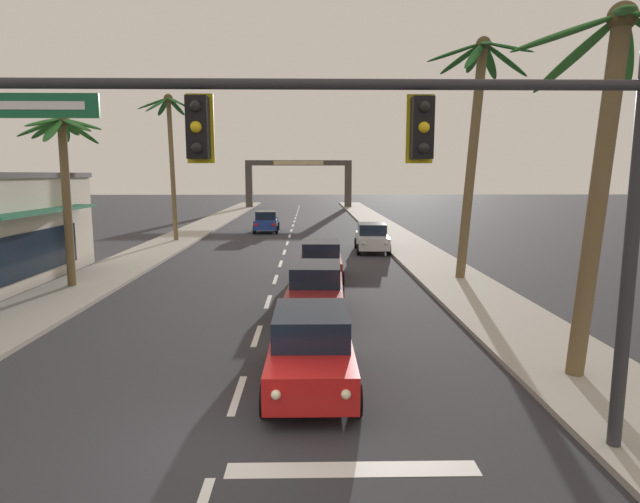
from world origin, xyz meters
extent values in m
plane|color=#2D2D33|center=(0.00, 0.00, 0.00)|extent=(220.00, 220.00, 0.00)
cube|color=#9E998E|center=(7.80, 20.00, 0.07)|extent=(3.20, 110.00, 0.14)
cube|color=#9E998E|center=(-7.80, 20.00, 0.07)|extent=(3.20, 110.00, 0.14)
cube|color=silver|center=(0.00, 2.25, 0.00)|extent=(0.16, 2.00, 0.01)
cube|color=silver|center=(0.00, 6.31, 0.00)|extent=(0.16, 2.00, 0.01)
cube|color=silver|center=(0.00, 10.36, 0.00)|extent=(0.16, 2.00, 0.01)
cube|color=silver|center=(0.00, 14.41, 0.00)|extent=(0.16, 2.00, 0.01)
cube|color=silver|center=(0.00, 18.46, 0.00)|extent=(0.16, 2.00, 0.01)
cube|color=silver|center=(0.00, 22.51, 0.00)|extent=(0.16, 2.00, 0.01)
cube|color=silver|center=(0.00, 26.56, 0.00)|extent=(0.16, 2.00, 0.01)
cube|color=silver|center=(0.00, 30.61, 0.00)|extent=(0.16, 2.00, 0.01)
cube|color=silver|center=(0.00, 34.66, 0.00)|extent=(0.16, 2.00, 0.01)
cube|color=silver|center=(0.00, 38.71, 0.00)|extent=(0.16, 2.00, 0.01)
cube|color=silver|center=(0.00, 42.76, 0.00)|extent=(0.16, 2.00, 0.01)
cube|color=silver|center=(0.00, 46.81, 0.00)|extent=(0.16, 2.00, 0.01)
cube|color=silver|center=(0.00, 50.87, 0.00)|extent=(0.16, 2.00, 0.01)
cube|color=silver|center=(0.00, 54.92, 0.00)|extent=(0.16, 2.00, 0.01)
cube|color=silver|center=(0.00, 58.97, 0.00)|extent=(0.16, 2.00, 0.01)
cube|color=silver|center=(0.00, 63.02, 0.00)|extent=(0.16, 2.00, 0.01)
cube|color=silver|center=(0.00, 67.07, 0.00)|extent=(0.16, 2.00, 0.01)
cube|color=silver|center=(2.20, -0.60, 0.00)|extent=(4.00, 0.44, 0.01)
cylinder|color=#2D2D33|center=(6.61, -0.17, 3.36)|extent=(0.22, 0.22, 6.71)
cylinder|color=#2D2D33|center=(1.55, -0.17, 5.94)|extent=(10.12, 0.16, 0.16)
cube|color=black|center=(3.24, -0.19, 5.30)|extent=(0.32, 0.26, 0.92)
sphere|color=black|center=(3.24, -0.33, 5.60)|extent=(0.17, 0.17, 0.17)
sphere|color=yellow|center=(3.24, -0.33, 5.30)|extent=(0.17, 0.17, 0.17)
sphere|color=black|center=(3.24, -0.33, 5.00)|extent=(0.17, 0.17, 0.17)
cube|color=yellow|center=(3.24, -0.02, 5.30)|extent=(0.42, 0.03, 1.04)
cube|color=black|center=(-0.14, -0.19, 5.30)|extent=(0.32, 0.26, 0.92)
sphere|color=black|center=(-0.14, -0.33, 5.60)|extent=(0.17, 0.17, 0.17)
sphere|color=yellow|center=(-0.14, -0.33, 5.30)|extent=(0.17, 0.17, 0.17)
sphere|color=black|center=(-0.14, -0.33, 5.00)|extent=(0.17, 0.17, 0.17)
cube|color=yellow|center=(-0.14, -0.02, 5.30)|extent=(0.42, 0.03, 1.04)
cube|color=#146038|center=(-2.61, -0.17, 5.62)|extent=(2.04, 0.05, 0.36)
cube|color=white|center=(-2.61, -0.19, 5.62)|extent=(1.63, 0.01, 0.12)
cube|color=red|center=(1.56, 2.69, 0.68)|extent=(1.78, 4.31, 0.72)
cube|color=black|center=(1.56, 2.84, 1.36)|extent=(1.61, 2.21, 0.64)
cylinder|color=black|center=(2.41, 1.26, 0.32)|extent=(0.22, 0.64, 0.64)
cylinder|color=black|center=(0.69, 1.27, 0.32)|extent=(0.22, 0.64, 0.64)
cylinder|color=black|center=(2.42, 4.10, 0.32)|extent=(0.22, 0.64, 0.64)
cylinder|color=black|center=(0.70, 4.11, 0.32)|extent=(0.22, 0.64, 0.64)
sphere|color=#F9EFC6|center=(2.17, 0.51, 0.76)|extent=(0.18, 0.18, 0.18)
sphere|color=#F9EFC6|center=(0.93, 0.52, 0.76)|extent=(0.18, 0.18, 0.18)
cube|color=red|center=(2.23, 4.84, 0.78)|extent=(0.24, 0.06, 0.20)
cube|color=red|center=(0.91, 4.85, 0.78)|extent=(0.24, 0.06, 0.20)
cube|color=maroon|center=(1.72, 8.57, 0.68)|extent=(1.95, 4.37, 0.72)
cube|color=black|center=(1.73, 8.72, 1.36)|extent=(1.70, 2.27, 0.64)
cylinder|color=black|center=(2.52, 7.11, 0.32)|extent=(0.25, 0.65, 0.64)
cylinder|color=black|center=(0.79, 7.19, 0.32)|extent=(0.25, 0.65, 0.64)
cylinder|color=black|center=(2.65, 9.95, 0.32)|extent=(0.25, 0.65, 0.64)
cylinder|color=black|center=(0.92, 10.02, 0.32)|extent=(0.25, 0.65, 0.64)
sphere|color=#F9EFC6|center=(2.24, 6.37, 0.76)|extent=(0.18, 0.18, 0.18)
sphere|color=#F9EFC6|center=(1.00, 6.43, 0.76)|extent=(0.18, 0.18, 0.18)
cube|color=red|center=(2.48, 10.70, 0.78)|extent=(0.24, 0.07, 0.20)
cube|color=red|center=(1.16, 10.76, 0.78)|extent=(0.24, 0.07, 0.20)
cube|color=maroon|center=(2.02, 14.45, 0.68)|extent=(1.87, 4.34, 0.72)
cube|color=black|center=(2.02, 14.60, 1.36)|extent=(1.66, 2.24, 0.64)
cylinder|color=black|center=(2.85, 13.01, 0.32)|extent=(0.24, 0.65, 0.64)
cylinder|color=black|center=(1.12, 13.05, 0.32)|extent=(0.24, 0.65, 0.64)
cylinder|color=black|center=(2.92, 15.85, 0.32)|extent=(0.24, 0.65, 0.64)
cylinder|color=black|center=(1.20, 15.89, 0.32)|extent=(0.24, 0.65, 0.64)
sphere|color=#F9EFC6|center=(2.58, 12.27, 0.76)|extent=(0.18, 0.18, 0.18)
sphere|color=#F9EFC6|center=(1.35, 12.30, 0.76)|extent=(0.18, 0.18, 0.18)
cube|color=red|center=(2.74, 16.59, 0.78)|extent=(0.24, 0.07, 0.20)
cube|color=red|center=(1.42, 16.63, 0.78)|extent=(0.24, 0.07, 0.20)
cube|color=navy|center=(-1.96, 33.65, 0.68)|extent=(1.84, 4.33, 0.72)
cube|color=black|center=(-1.96, 33.50, 1.36)|extent=(1.64, 2.23, 0.64)
cylinder|color=black|center=(-2.85, 35.06, 0.32)|extent=(0.23, 0.64, 0.64)
cylinder|color=black|center=(-1.12, 35.09, 0.32)|extent=(0.23, 0.64, 0.64)
cylinder|color=black|center=(-2.80, 32.22, 0.32)|extent=(0.23, 0.64, 0.64)
cylinder|color=black|center=(-1.07, 32.25, 0.32)|extent=(0.23, 0.64, 0.64)
sphere|color=#B2B2AD|center=(-2.62, 35.81, 0.76)|extent=(0.18, 0.18, 0.18)
sphere|color=#B2B2AD|center=(-1.38, 35.83, 0.76)|extent=(0.18, 0.18, 0.18)
cube|color=red|center=(-2.58, 31.48, 0.78)|extent=(0.24, 0.06, 0.20)
cube|color=red|center=(-1.26, 31.50, 0.78)|extent=(0.24, 0.06, 0.20)
cube|color=silver|center=(5.25, 22.70, 0.68)|extent=(1.93, 4.37, 0.72)
cube|color=black|center=(5.26, 22.85, 1.36)|extent=(1.69, 2.26, 0.64)
cylinder|color=black|center=(6.06, 21.25, 0.32)|extent=(0.25, 0.65, 0.64)
cylinder|color=black|center=(4.33, 21.32, 0.32)|extent=(0.25, 0.65, 0.64)
cylinder|color=black|center=(6.17, 24.09, 0.32)|extent=(0.25, 0.65, 0.64)
cylinder|color=black|center=(4.45, 24.16, 0.32)|extent=(0.25, 0.65, 0.64)
sphere|color=#B2B2AD|center=(5.79, 20.51, 0.76)|extent=(0.18, 0.18, 0.18)
sphere|color=#B2B2AD|center=(4.55, 20.56, 0.76)|extent=(0.18, 0.18, 0.18)
cube|color=red|center=(6.00, 24.84, 0.78)|extent=(0.24, 0.07, 0.20)
cube|color=red|center=(4.68, 24.89, 0.78)|extent=(0.24, 0.07, 0.20)
cylinder|color=brown|center=(-8.12, 12.69, 3.33)|extent=(0.37, 0.33, 6.66)
ellipsoid|color=#2D702D|center=(-7.27, 12.51, 6.53)|extent=(1.79, 0.76, 0.59)
ellipsoid|color=#2D702D|center=(-7.65, 13.30, 6.30)|extent=(1.26, 1.52, 1.02)
ellipsoid|color=#2D702D|center=(-8.16, 13.53, 6.49)|extent=(0.53, 1.75, 0.66)
ellipsoid|color=#2D702D|center=(-8.36, 13.42, 6.34)|extent=(0.92, 1.67, 0.96)
ellipsoid|color=#2D702D|center=(-8.85, 12.98, 6.39)|extent=(1.70, 0.98, 0.87)
ellipsoid|color=#2D702D|center=(-8.88, 12.48, 6.39)|extent=(1.72, 0.80, 0.85)
ellipsoid|color=#2D702D|center=(-8.39, 11.88, 6.53)|extent=(0.97, 1.78, 0.58)
ellipsoid|color=#2D702D|center=(-8.10, 11.95, 6.26)|extent=(0.41, 1.55, 1.10)
ellipsoid|color=#2D702D|center=(-7.37, 12.27, 6.48)|extent=(1.69, 1.21, 0.69)
sphere|color=#4C4223|center=(-8.10, 12.69, 6.70)|extent=(0.60, 0.60, 0.60)
cylinder|color=brown|center=(-7.72, 27.37, 4.75)|extent=(0.45, 0.31, 9.50)
ellipsoid|color=#236028|center=(-6.82, 27.46, 9.14)|extent=(2.02, 0.60, 1.04)
ellipsoid|color=#236028|center=(-7.50, 28.29, 9.13)|extent=(0.97, 2.01, 1.05)
ellipsoid|color=#236028|center=(-8.35, 28.13, 9.10)|extent=(1.49, 1.81, 1.12)
ellipsoid|color=#236028|center=(-8.75, 27.15, 9.21)|extent=(2.07, 0.84, 0.92)
ellipsoid|color=#236028|center=(-8.33, 26.62, 9.07)|extent=(1.46, 1.79, 1.19)
ellipsoid|color=#236028|center=(-7.21, 26.52, 9.31)|extent=(1.50, 1.96, 0.72)
sphere|color=#4C4223|center=(-7.78, 27.37, 9.55)|extent=(0.60, 0.60, 0.60)
cylinder|color=brown|center=(7.74, 2.93, 3.88)|extent=(0.84, 0.39, 7.77)
ellipsoid|color=#2D702D|center=(8.54, 3.75, 7.23)|extent=(1.52, 1.92, 1.38)
ellipsoid|color=#2D702D|center=(7.43, 3.75, 7.20)|extent=(1.44, 1.92, 1.44)
ellipsoid|color=#2D702D|center=(6.84, 3.01, 7.50)|extent=(2.31, 0.55, 0.86)
ellipsoid|color=#2D702D|center=(7.41, 1.92, 7.63)|extent=(1.47, 2.25, 0.61)
sphere|color=#4C4223|center=(7.96, 2.93, 7.82)|extent=(0.60, 0.60, 0.60)
cylinder|color=brown|center=(8.39, 14.03, 4.93)|extent=(0.98, 0.40, 9.87)
ellipsoid|color=#236028|center=(9.70, 14.20, 9.32)|extent=(2.16, 0.74, 1.40)
ellipsoid|color=#236028|center=(9.27, 14.93, 9.39)|extent=(1.54, 2.06, 1.26)
ellipsoid|color=#236028|center=(8.71, 15.18, 9.57)|extent=(0.45, 2.34, 0.91)
ellipsoid|color=#236028|center=(8.03, 14.94, 9.50)|extent=(1.66, 2.09, 1.06)
ellipsoid|color=#236028|center=(7.54, 14.08, 9.59)|extent=(2.36, 0.50, 0.88)
ellipsoid|color=#236028|center=(8.10, 13.21, 9.29)|extent=(1.54, 1.93, 1.46)
ellipsoid|color=#236028|center=(8.44, 12.88, 9.67)|extent=(0.90, 2.41, 0.71)
ellipsoid|color=#236028|center=(9.37, 13.11, 9.57)|extent=(1.72, 2.11, 0.90)
sphere|color=#4C4223|center=(8.68, 14.03, 9.91)|extent=(0.60, 0.60, 0.60)
cube|color=#423D38|center=(-6.78, 63.61, 2.88)|extent=(0.90, 0.90, 5.77)
cube|color=#423D38|center=(6.78, 63.61, 2.88)|extent=(0.90, 0.90, 5.77)
cube|color=#423D38|center=(0.00, 63.61, 6.12)|extent=(14.47, 0.60, 0.70)
cube|color=tan|center=(0.00, 63.29, 6.12)|extent=(6.78, 0.08, 0.56)
camera|label=1|loc=(1.54, -8.19, 4.62)|focal=29.19mm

